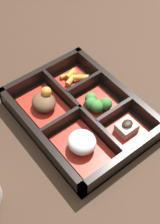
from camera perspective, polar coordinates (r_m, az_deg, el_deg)
ground_plane at (r=0.72m, az=-0.00°, el=-1.22°), size 3.00×3.00×0.00m
bento_base at (r=0.72m, az=-0.00°, el=-0.98°), size 0.31×0.24×0.01m
bento_rim at (r=0.71m, az=0.15°, el=0.03°), size 0.31×0.24×0.05m
bowl_rice at (r=0.65m, az=0.35°, el=-5.82°), size 0.12×0.09×0.04m
bowl_stew at (r=0.72m, az=-6.57°, el=1.66°), size 0.12×0.09×0.05m
bowl_tofu at (r=0.69m, az=8.48°, el=-3.05°), size 0.07×0.08×0.03m
bowl_greens at (r=0.72m, az=3.04°, el=1.59°), size 0.09×0.08×0.04m
bowl_carrots at (r=0.78m, az=-1.18°, el=6.09°), size 0.07×0.08×0.02m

